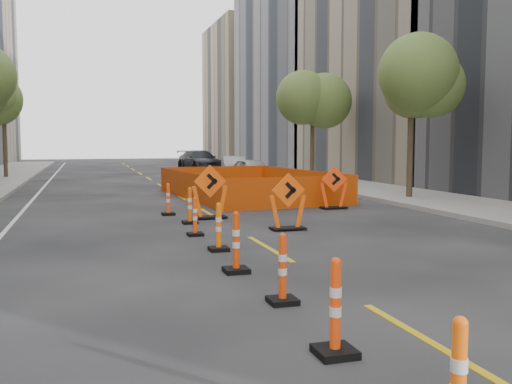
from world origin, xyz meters
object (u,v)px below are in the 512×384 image
object	(u,v)px
channelizer_4	(219,227)
parked_car_near	(252,170)
channelizer_7	(168,199)
channelizer_6	(190,206)
channelizer_5	(195,216)
chevron_sign_right	(334,188)
channelizer_2	(283,268)
chevron_sign_center	(288,201)
parked_car_mid	(234,167)
channelizer_1	(335,307)
parked_car_far	(200,161)
chevron_sign_left	(210,192)
channelizer_3	(236,242)

from	to	relation	value
channelizer_4	parked_car_near	bearing A→B (deg)	71.71
channelizer_7	channelizer_6	bearing A→B (deg)	-81.10
channelizer_5	chevron_sign_right	size ratio (longest dim) A/B	0.65
channelizer_4	channelizer_5	bearing A→B (deg)	93.31
channelizer_2	parked_car_near	bearing A→B (deg)	74.71
chevron_sign_right	parked_car_near	bearing A→B (deg)	103.32
chevron_sign_center	parked_car_mid	xyz separation A→B (m)	(4.20, 21.80, -0.08)
channelizer_1	parked_car_far	size ratio (longest dim) A/B	0.20
chevron_sign_right	chevron_sign_left	bearing A→B (deg)	-147.74
channelizer_5	chevron_sign_left	distance (m)	3.10
channelizer_2	channelizer_6	distance (m)	8.21
parked_car_mid	chevron_sign_right	bearing A→B (deg)	-84.20
channelizer_3	channelizer_6	world-z (taller)	channelizer_3
channelizer_3	parked_car_near	bearing A→B (deg)	72.97
channelizer_3	chevron_sign_center	distance (m)	5.00
channelizer_1	channelizer_4	size ratio (longest dim) A/B	1.05
channelizer_2	channelizer_6	xyz separation A→B (m)	(0.13, 8.21, 0.00)
channelizer_2	chevron_sign_left	bearing A→B (deg)	84.40
channelizer_3	chevron_sign_right	distance (m)	9.98
channelizer_7	parked_car_near	distance (m)	14.84
channelizer_3	parked_car_near	size ratio (longest dim) A/B	0.28
channelizer_7	channelizer_2	bearing A→B (deg)	-88.93
chevron_sign_right	channelizer_1	bearing A→B (deg)	-96.99
channelizer_4	chevron_sign_left	size ratio (longest dim) A/B	0.64
channelizer_1	channelizer_7	size ratio (longest dim) A/B	1.08
parked_car_mid	channelizer_1	bearing A→B (deg)	-93.19
channelizer_7	chevron_sign_center	size ratio (longest dim) A/B	0.67
chevron_sign_right	parked_car_far	xyz separation A→B (m)	(0.45, 25.95, 0.06)
channelizer_1	chevron_sign_center	bearing A→B (deg)	73.42
channelizer_5	parked_car_mid	distance (m)	23.00
chevron_sign_center	parked_car_far	size ratio (longest dim) A/B	0.27
channelizer_4	chevron_sign_center	size ratio (longest dim) A/B	0.69
channelizer_3	chevron_sign_left	xyz separation A→B (m)	(1.04, 7.02, 0.26)
chevron_sign_left	parked_car_mid	xyz separation A→B (m)	(5.70, 19.09, -0.14)
channelizer_5	chevron_sign_center	bearing A→B (deg)	4.67
channelizer_7	parked_car_near	bearing A→B (deg)	63.47
channelizer_1	chevron_sign_left	bearing A→B (deg)	84.82
channelizer_2	chevron_sign_right	xyz separation A→B (m)	(5.49, 10.29, 0.23)
channelizer_6	chevron_sign_left	xyz separation A→B (m)	(0.76, 0.86, 0.29)
chevron_sign_center	parked_car_far	world-z (taller)	parked_car_far
channelizer_4	channelizer_5	distance (m)	2.06
channelizer_5	parked_car_near	distance (m)	18.58
chevron_sign_left	parked_car_near	distance (m)	15.50
parked_car_far	parked_car_mid	bearing A→B (deg)	-95.44
channelizer_5	parked_car_mid	xyz separation A→B (m)	(6.70, 22.01, 0.19)
channelizer_3	channelizer_6	distance (m)	6.17
chevron_sign_center	parked_car_near	bearing A→B (deg)	76.45
parked_car_far	channelizer_4	bearing A→B (deg)	-110.48
channelizer_1	channelizer_5	distance (m)	8.21
channelizer_4	parked_car_mid	size ratio (longest dim) A/B	0.25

